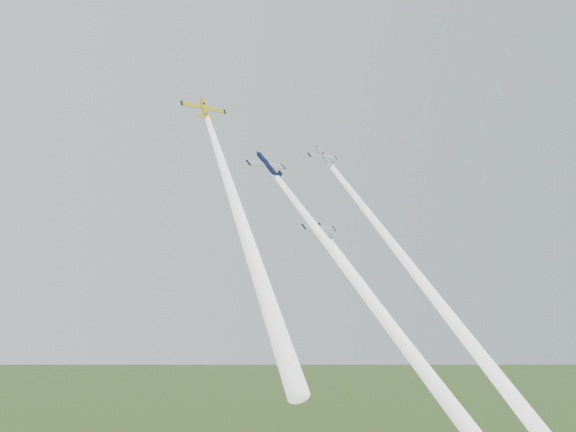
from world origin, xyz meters
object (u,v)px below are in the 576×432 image
object	(u,v)px
plane_navy	(268,166)
plane_silver_low	(321,229)
plane_yellow	(204,108)
plane_silver_right	(324,157)

from	to	relation	value
plane_navy	plane_silver_low	distance (m)	14.65
plane_yellow	plane_navy	world-z (taller)	plane_yellow
plane_silver_low	plane_navy	bearing A→B (deg)	124.99
plane_silver_right	plane_silver_low	xyz separation A→B (m)	(-6.15, -10.38, -15.00)
plane_yellow	plane_silver_low	size ratio (longest dim) A/B	1.12
plane_yellow	plane_silver_right	bearing A→B (deg)	-0.96
plane_yellow	plane_silver_low	bearing A→B (deg)	-31.81
plane_yellow	plane_silver_right	size ratio (longest dim) A/B	1.20
plane_silver_low	plane_silver_right	bearing A→B (deg)	42.09
plane_navy	plane_silver_right	distance (m)	14.76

